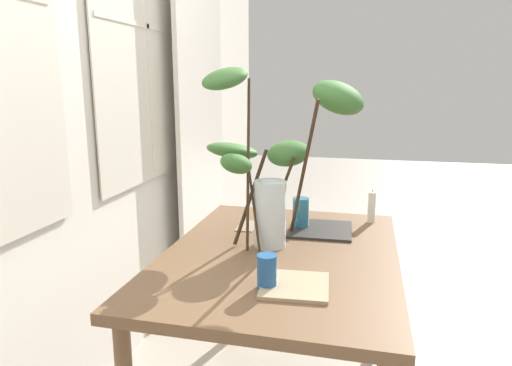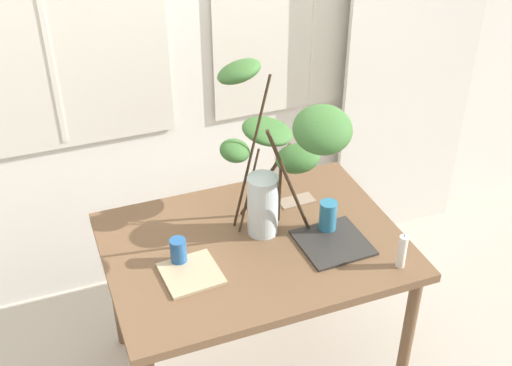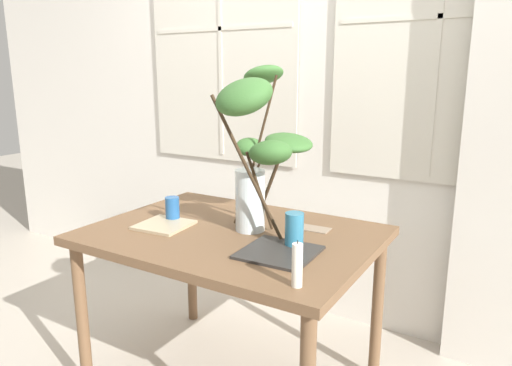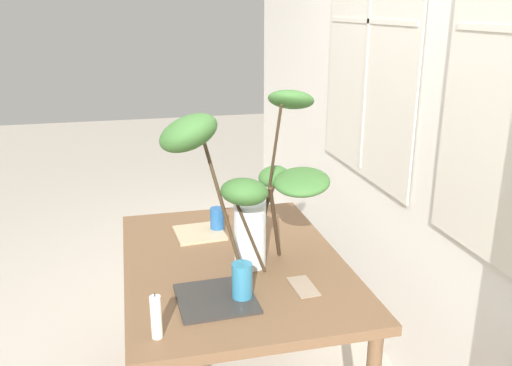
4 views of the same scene
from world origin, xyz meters
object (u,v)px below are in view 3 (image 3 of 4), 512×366
Objects in this scene: vase_with_branches at (259,145)px; drinking_glass_blue_left at (172,209)px; drinking_glass_blue_right at (294,230)px; plate_square_right at (279,252)px; plate_square_left at (164,225)px; pillar_candle at (297,265)px; dining_table at (232,249)px.

drinking_glass_blue_left is at bearing -173.22° from vase_with_branches.
plate_square_right is at bearing -100.94° from drinking_glass_blue_right.
vase_with_branches is 5.24× the size of drinking_glass_blue_right.
pillar_candle is (0.79, -0.24, 0.07)m from plate_square_left.
vase_with_branches is at bearing 18.34° from dining_table.
drinking_glass_blue_left is at bearing 169.93° from plate_square_right.
plate_square_left is (0.02, -0.09, -0.05)m from drinking_glass_blue_left.
dining_table is 0.33m from plate_square_left.
dining_table is 4.45× the size of plate_square_right.
drinking_glass_blue_right reaches higher than plate_square_left.
plate_square_right is 0.30m from pillar_candle.
drinking_glass_blue_right is 0.63m from plate_square_left.
drinking_glass_blue_right is 0.11m from plate_square_right.
drinking_glass_blue_right is (0.32, -0.03, 0.15)m from dining_table.
vase_with_branches is (0.12, 0.04, 0.47)m from dining_table.
plate_square_left is 1.38× the size of pillar_candle.
plate_square_left is at bearing -161.38° from dining_table.
pillar_candle is at bearing -61.97° from drinking_glass_blue_right.
pillar_candle is (0.18, -0.22, 0.07)m from plate_square_right.
drinking_glass_blue_left is (-0.44, -0.05, -0.33)m from vase_with_branches.
pillar_candle reaches higher than plate_square_right.
drinking_glass_blue_right is at bearing 6.38° from plate_square_left.
drinking_glass_blue_left is at bearing 105.03° from plate_square_left.
plate_square_left is at bearing -161.46° from vase_with_branches.
vase_with_branches is at bearing 133.91° from pillar_candle.
drinking_glass_blue_right reaches higher than plate_square_right.
drinking_glass_blue_right is (0.64, -0.02, 0.01)m from drinking_glass_blue_left.
drinking_glass_blue_right is 0.36m from pillar_candle.
drinking_glass_blue_left is 0.41× the size of plate_square_right.
vase_with_branches reaches higher than plate_square_right.
vase_with_branches is at bearing 138.54° from plate_square_right.
pillar_candle is at bearing -50.05° from plate_square_right.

